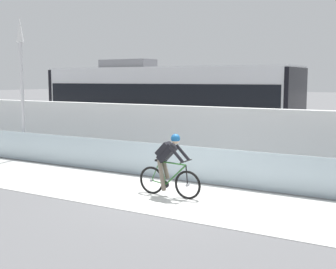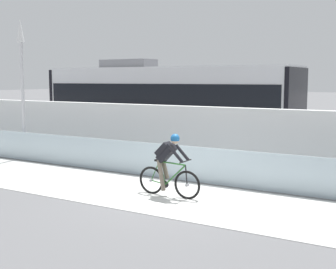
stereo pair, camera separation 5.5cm
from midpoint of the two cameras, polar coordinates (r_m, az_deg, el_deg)
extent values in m
plane|color=slate|center=(11.60, 0.49, -7.82)|extent=(200.00, 200.00, 0.00)
cube|color=silver|center=(11.59, 0.49, -7.79)|extent=(32.00, 3.20, 0.01)
cube|color=silver|center=(13.08, 4.56, -3.85)|extent=(32.00, 0.05, 1.02)
cube|color=white|center=(14.62, 7.68, -0.68)|extent=(32.00, 0.36, 2.07)
cube|color=#595654|center=(17.06, 10.88, -3.16)|extent=(32.00, 0.08, 0.01)
cube|color=#595654|center=(18.40, 12.39, -2.47)|extent=(32.00, 0.08, 0.01)
cube|color=silver|center=(19.31, -0.29, 3.79)|extent=(11.00, 2.50, 3.10)
cube|color=black|center=(19.30, -0.29, 4.83)|extent=(10.56, 2.54, 1.04)
cube|color=red|center=(19.44, -0.28, -0.25)|extent=(10.78, 2.53, 0.28)
cube|color=slate|center=(20.38, -5.13, 8.79)|extent=(2.40, 1.10, 0.36)
cube|color=#232326|center=(21.46, -8.38, -0.10)|extent=(1.40, 1.88, 0.20)
cylinder|color=black|center=(20.92, -9.61, -0.47)|extent=(0.60, 0.10, 0.60)
cylinder|color=black|center=(22.03, -7.21, -0.06)|extent=(0.60, 0.10, 0.60)
cube|color=#232326|center=(17.93, 9.43, -1.49)|extent=(1.40, 1.88, 0.20)
cylinder|color=black|center=(17.28, 8.56, -1.99)|extent=(0.60, 0.10, 0.60)
cylinder|color=black|center=(18.60, 10.22, -1.39)|extent=(0.60, 0.10, 0.60)
cube|color=black|center=(22.59, -12.27, 4.08)|extent=(0.16, 2.54, 2.94)
cube|color=black|center=(17.17, 15.55, 3.15)|extent=(0.16, 2.54, 2.94)
torus|color=black|center=(11.31, 2.32, -6.32)|extent=(0.72, 0.06, 0.72)
cylinder|color=#99999E|center=(11.31, 2.32, -6.32)|extent=(0.07, 0.10, 0.07)
torus|color=black|center=(11.83, -2.18, -5.73)|extent=(0.72, 0.06, 0.72)
cylinder|color=#99999E|center=(11.83, -2.18, -5.73)|extent=(0.07, 0.10, 0.07)
cylinder|color=#337233|center=(11.43, 0.83, -5.08)|extent=(0.60, 0.04, 0.58)
cylinder|color=#337233|center=(11.61, -0.79, -4.81)|extent=(0.22, 0.04, 0.59)
cylinder|color=#337233|center=(11.41, 0.44, -3.60)|extent=(0.76, 0.04, 0.07)
cylinder|color=#337233|center=(11.73, -1.30, -5.99)|extent=(0.43, 0.03, 0.09)
cylinder|color=#337233|center=(11.71, -1.68, -4.55)|extent=(0.27, 0.02, 0.53)
cylinder|color=black|center=(11.27, 2.22, -5.09)|extent=(0.08, 0.03, 0.49)
cube|color=black|center=(11.60, -1.17, -3.26)|extent=(0.24, 0.10, 0.05)
cylinder|color=black|center=(11.22, 2.11, -3.35)|extent=(0.03, 0.58, 0.03)
cylinder|color=#262628|center=(11.63, -0.41, -6.25)|extent=(0.18, 0.02, 0.18)
cube|color=black|center=(11.45, -0.24, -2.30)|extent=(0.50, 0.28, 0.51)
cube|color=black|center=(11.48, -0.64, -1.82)|extent=(0.38, 0.30, 0.38)
sphere|color=beige|center=(11.28, 0.81, -0.67)|extent=(0.20, 0.20, 0.20)
sphere|color=#195999|center=(11.27, 0.81, -0.49)|extent=(0.23, 0.23, 0.23)
cylinder|color=black|center=(11.13, 0.92, -2.51)|extent=(0.41, 0.08, 0.41)
cylinder|color=black|center=(11.41, 1.72, -2.29)|extent=(0.41, 0.08, 0.41)
cylinder|color=#726656|center=(11.53, -0.94, -5.11)|extent=(0.25, 0.11, 0.79)
cylinder|color=#726656|center=(11.66, -0.48, -4.28)|extent=(0.25, 0.11, 0.52)
cylinder|color=gray|center=(18.06, -17.55, -2.50)|extent=(0.24, 0.24, 0.20)
cylinder|color=silver|center=(17.85, -17.80, 4.17)|extent=(0.12, 0.12, 4.20)
cone|color=white|center=(17.92, -18.10, 12.34)|extent=(0.28, 0.28, 0.90)
camera|label=1|loc=(0.03, -90.11, -0.01)|focal=48.82mm
camera|label=2|loc=(0.03, 89.89, 0.01)|focal=48.82mm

